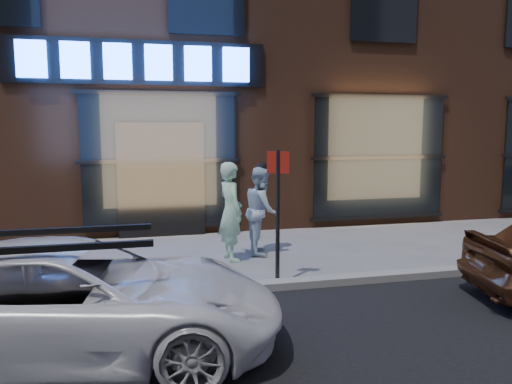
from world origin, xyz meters
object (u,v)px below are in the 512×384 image
(white_suv, at_px, (73,300))
(sign_post, at_px, (278,205))
(man_cap, at_px, (262,210))
(man_bowtie, at_px, (231,212))

(white_suv, height_order, sign_post, sign_post)
(white_suv, relative_size, sign_post, 2.13)
(man_cap, height_order, sign_post, sign_post)
(man_bowtie, height_order, sign_post, sign_post)
(man_bowtie, relative_size, white_suv, 0.41)
(man_cap, height_order, white_suv, man_cap)
(man_bowtie, relative_size, sign_post, 0.86)
(man_bowtie, bearing_deg, white_suv, 133.05)
(man_cap, bearing_deg, sign_post, -175.39)
(man_bowtie, distance_m, white_suv, 3.94)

